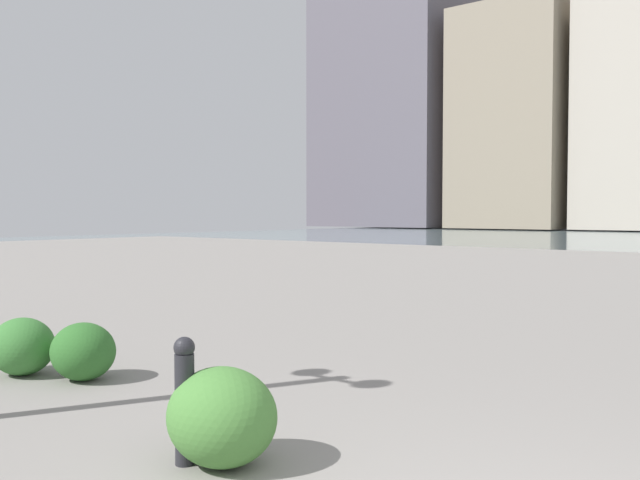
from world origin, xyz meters
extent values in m
cube|color=gray|center=(27.85, -66.24, 11.32)|extent=(11.42, 12.11, 22.65)
cube|color=#5B5660|center=(43.38, -66.72, 14.16)|extent=(16.54, 14.28, 28.32)
cylinder|color=#232328|center=(2.55, -0.48, 0.34)|extent=(0.12, 0.12, 0.68)
sphere|color=#232328|center=(2.55, -0.48, 0.72)|extent=(0.13, 0.13, 0.13)
ellipsoid|color=#477F38|center=(2.36, -0.61, 0.30)|extent=(0.71, 0.64, 0.60)
ellipsoid|color=#387533|center=(5.52, -0.97, 0.27)|extent=(0.64, 0.58, 0.54)
ellipsoid|color=#2D6628|center=(4.89, -1.22, 0.26)|extent=(0.62, 0.56, 0.53)
camera|label=1|loc=(-0.63, 2.12, 1.53)|focal=37.60mm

